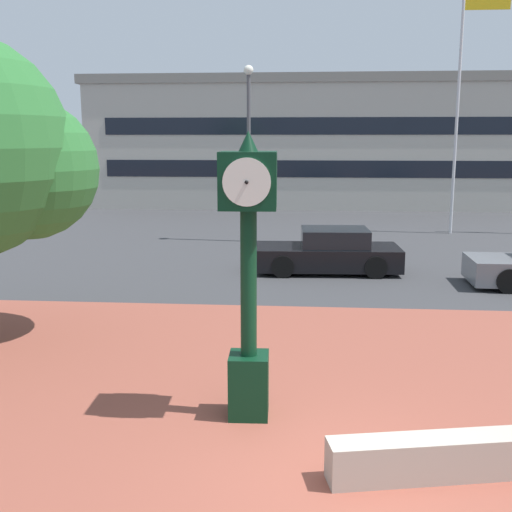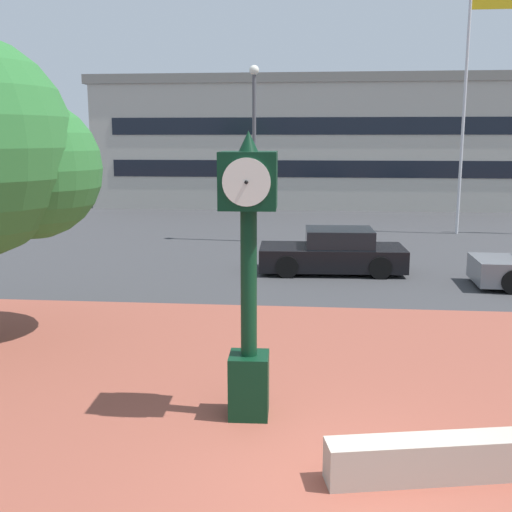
% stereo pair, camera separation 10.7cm
% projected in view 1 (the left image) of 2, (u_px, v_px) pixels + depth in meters
% --- Properties ---
extents(ground_plane, '(200.00, 200.00, 0.00)m').
position_uv_depth(ground_plane, '(353.00, 486.00, 7.07)').
color(ground_plane, '#38383A').
extents(plaza_brick_paving, '(44.00, 11.61, 0.01)m').
position_uv_depth(plaza_brick_paving, '(344.00, 416.00, 8.84)').
color(plaza_brick_paving, brown).
rests_on(plaza_brick_paving, ground).
extents(planter_wall, '(3.22, 1.03, 0.50)m').
position_uv_depth(planter_wall, '(463.00, 456.00, 7.25)').
color(planter_wall, '#ADA393').
rests_on(planter_wall, ground).
extents(street_clock, '(0.78, 0.87, 3.98)m').
position_uv_depth(street_clock, '(249.00, 261.00, 8.47)').
color(street_clock, black).
rests_on(street_clock, ground).
extents(car_street_mid, '(4.26, 2.06, 1.28)m').
position_uv_depth(car_street_mid, '(329.00, 253.00, 18.29)').
color(car_street_mid, black).
rests_on(car_street_mid, ground).
extents(flagpole_primary, '(1.84, 0.14, 10.09)m').
position_uv_depth(flagpole_primary, '(465.00, 82.00, 24.62)').
color(flagpole_primary, silver).
rests_on(flagpole_primary, ground).
extents(civic_building, '(26.26, 10.37, 7.23)m').
position_uv_depth(civic_building, '(318.00, 142.00, 37.93)').
color(civic_building, '#B2ADA3').
rests_on(civic_building, ground).
extents(street_lamp_post, '(0.36, 0.36, 6.47)m').
position_uv_depth(street_lamp_post, '(249.00, 135.00, 23.02)').
color(street_lamp_post, '#4C4C51').
rests_on(street_lamp_post, ground).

